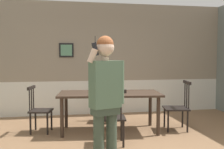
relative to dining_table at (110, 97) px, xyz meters
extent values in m
cube|color=gray|center=(0.17, 1.71, 1.18)|extent=(6.53, 0.12, 2.01)
cube|color=silver|center=(0.17, 1.72, -0.26)|extent=(6.53, 0.14, 0.87)
cube|color=silver|center=(0.17, 1.69, 0.18)|extent=(6.53, 0.05, 0.06)
cube|color=black|center=(-0.82, 1.64, 0.97)|extent=(0.36, 0.03, 0.36)
cube|color=#5B8E6C|center=(-0.82, 1.62, 0.97)|extent=(0.28, 0.01, 0.28)
cube|color=#38281E|center=(0.00, 0.00, 0.06)|extent=(2.10, 1.15, 0.04)
cylinder|color=#38281E|center=(-0.94, -0.26, -0.33)|extent=(0.07, 0.07, 0.74)
cylinder|color=#38281E|center=(0.85, -0.47, -0.33)|extent=(0.07, 0.07, 0.74)
cylinder|color=#38281E|center=(-0.85, 0.47, -0.33)|extent=(0.07, 0.07, 0.74)
cylinder|color=#38281E|center=(0.94, 0.26, -0.33)|extent=(0.07, 0.07, 0.74)
cube|color=black|center=(-1.34, 0.16, -0.26)|extent=(0.48, 0.48, 0.03)
cube|color=black|center=(-1.52, 0.19, 0.19)|extent=(0.12, 0.41, 0.06)
cylinder|color=black|center=(-1.50, 0.31, -0.01)|extent=(0.02, 0.02, 0.47)
cylinder|color=black|center=(-1.52, 0.19, -0.01)|extent=(0.02, 0.02, 0.47)
cylinder|color=black|center=(-1.55, 0.07, -0.01)|extent=(0.02, 0.02, 0.47)
cylinder|color=black|center=(-1.15, 0.29, -0.49)|extent=(0.04, 0.04, 0.42)
cylinder|color=black|center=(-1.21, -0.03, -0.49)|extent=(0.04, 0.04, 0.42)
cylinder|color=black|center=(-1.47, 0.35, -0.49)|extent=(0.04, 0.04, 0.42)
cylinder|color=black|center=(-1.53, 0.03, -0.49)|extent=(0.04, 0.04, 0.42)
cube|color=black|center=(-0.09, -0.81, -0.24)|extent=(0.48, 0.48, 0.03)
cube|color=black|center=(-0.12, -1.00, 0.24)|extent=(0.43, 0.09, 0.06)
cylinder|color=black|center=(-0.25, -0.99, 0.02)|extent=(0.02, 0.02, 0.49)
cylinder|color=black|center=(-0.12, -1.00, 0.02)|extent=(0.02, 0.02, 0.49)
cylinder|color=black|center=(0.01, -1.02, 0.02)|extent=(0.02, 0.02, 0.49)
cylinder|color=black|center=(-0.25, -0.62, -0.47)|extent=(0.04, 0.04, 0.44)
cylinder|color=black|center=(0.10, -0.66, -0.47)|extent=(0.04, 0.04, 0.44)
cylinder|color=black|center=(-0.29, -0.96, -0.47)|extent=(0.04, 0.04, 0.44)
cylinder|color=black|center=(0.06, -1.00, -0.47)|extent=(0.04, 0.04, 0.44)
cube|color=black|center=(1.34, -0.16, -0.25)|extent=(0.56, 0.56, 0.03)
cube|color=black|center=(1.56, -0.20, 0.28)|extent=(0.13, 0.48, 0.06)
cylinder|color=black|center=(1.53, -0.34, 0.04)|extent=(0.02, 0.02, 0.54)
cylinder|color=black|center=(1.56, -0.20, 0.04)|extent=(0.02, 0.02, 0.54)
cylinder|color=black|center=(1.59, -0.06, 0.04)|extent=(0.02, 0.02, 0.54)
cylinder|color=black|center=(1.12, -0.31, -0.48)|extent=(0.04, 0.04, 0.43)
cylinder|color=black|center=(1.19, 0.07, -0.48)|extent=(0.04, 0.04, 0.43)
cylinder|color=black|center=(1.49, -0.38, -0.48)|extent=(0.04, 0.04, 0.43)
cylinder|color=black|center=(1.57, -0.01, -0.48)|extent=(0.04, 0.04, 0.43)
cube|color=#513823|center=(0.09, 0.81, -0.26)|extent=(0.51, 0.51, 0.03)
cube|color=#513823|center=(0.14, 1.00, 0.27)|extent=(0.42, 0.14, 0.06)
cylinder|color=#513823|center=(0.26, 0.97, 0.03)|extent=(0.02, 0.02, 0.55)
cylinder|color=#513823|center=(0.14, 1.00, 0.03)|extent=(0.02, 0.02, 0.55)
cylinder|color=#513823|center=(0.02, 1.03, 0.03)|extent=(0.02, 0.02, 0.55)
cylinder|color=#513823|center=(0.22, 0.60, -0.49)|extent=(0.04, 0.04, 0.42)
cylinder|color=#513823|center=(-0.11, 0.68, -0.49)|extent=(0.04, 0.04, 0.42)
cylinder|color=#513823|center=(0.30, 0.93, -0.49)|extent=(0.04, 0.04, 0.42)
cylinder|color=#513823|center=(-0.03, 1.01, -0.49)|extent=(0.04, 0.04, 0.42)
cylinder|color=#3A493A|center=(-0.30, -1.83, -0.27)|extent=(0.14, 0.14, 0.84)
cylinder|color=#3A493A|center=(-0.47, -1.89, -0.27)|extent=(0.14, 0.14, 0.84)
cube|color=#3A493A|center=(-0.38, -1.86, 0.12)|extent=(0.38, 0.29, 0.12)
cube|color=#4C664C|center=(-0.38, -1.86, 0.45)|extent=(0.42, 0.32, 0.60)
cylinder|color=#4C664C|center=(-0.16, -1.78, 0.46)|extent=(0.09, 0.09, 0.57)
cylinder|color=beige|center=(-0.55, -1.93, 0.81)|extent=(0.15, 0.10, 0.19)
cylinder|color=beige|center=(-0.38, -1.86, 0.77)|extent=(0.09, 0.09, 0.05)
sphere|color=beige|center=(-0.38, -1.86, 0.91)|extent=(0.23, 0.23, 0.23)
sphere|color=brown|center=(-0.38, -1.86, 0.95)|extent=(0.22, 0.22, 0.22)
cube|color=black|center=(-0.52, -1.94, 0.89)|extent=(0.09, 0.06, 0.17)
cylinder|color=black|center=(-0.52, -1.94, 1.01)|extent=(0.01, 0.01, 0.08)
camera|label=1|loc=(-0.90, -5.14, 0.79)|focal=42.30mm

